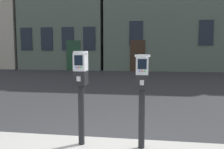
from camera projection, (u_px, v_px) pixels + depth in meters
name	position (u px, v px, depth m)	size (l,w,h in m)	color
parking_meter_near_kerb	(81.00, 81.00, 3.76)	(0.22, 0.25, 1.39)	black
parking_meter_twin_adjacent	(142.00, 84.00, 3.62)	(0.22, 0.25, 1.34)	black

